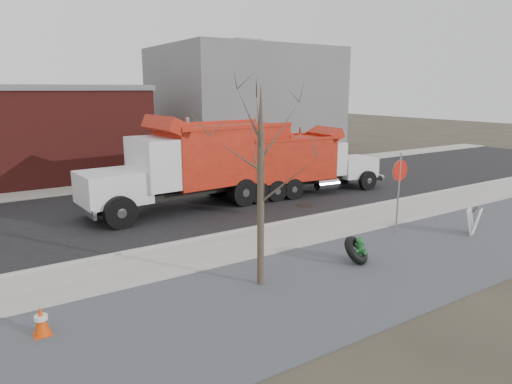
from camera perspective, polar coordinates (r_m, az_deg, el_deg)
ground at (r=15.96m, az=4.97°, el=-5.65°), size 120.00×120.00×0.00m
gravel_verge at (r=13.56m, az=14.24°, el=-9.35°), size 60.00×5.00×0.03m
sidewalk at (r=16.14m, az=4.42°, el=-5.32°), size 60.00×2.50×0.06m
curb at (r=17.13m, az=1.77°, el=-4.12°), size 60.00×0.15×0.11m
road at (r=21.07m, az=-5.63°, el=-1.08°), size 60.00×9.40×0.02m
far_sidewalk at (r=26.15m, az=-11.44°, el=1.48°), size 60.00×2.00×0.06m
building_grey at (r=35.11m, az=-1.54°, el=11.07°), size 12.00×10.00×8.00m
bare_tree at (r=11.30m, az=0.60°, el=3.94°), size 3.20×3.20×5.20m
fire_hydrant at (r=13.87m, az=12.81°, el=-7.23°), size 0.45×0.44×0.79m
truck_tire at (r=13.81m, az=12.39°, el=-7.12°), size 1.16×1.09×0.87m
stop_sign at (r=16.59m, az=17.48°, el=1.51°), size 0.79×0.06×2.89m
sandwich_board at (r=17.71m, az=25.55°, el=-3.35°), size 0.78×0.64×0.93m
traffic_cone_near at (r=10.77m, az=-25.27°, el=-14.38°), size 0.35×0.35×0.67m
dump_truck_red_a at (r=22.35m, az=5.86°, el=3.88°), size 7.86×2.86×3.15m
dump_truck_red_b at (r=19.81m, az=-7.07°, el=3.87°), size 9.50×3.27×3.94m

